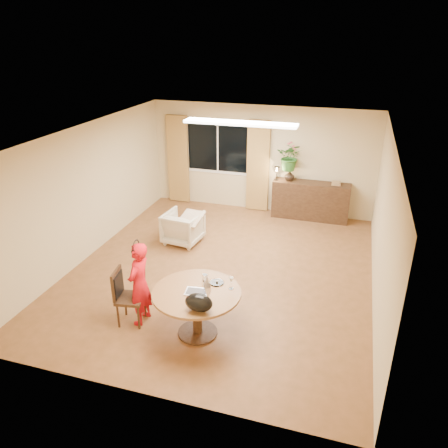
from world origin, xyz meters
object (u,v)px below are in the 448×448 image
at_px(child, 140,284).
at_px(armchair, 183,227).
at_px(sideboard, 310,201).
at_px(dining_chair, 130,297).
at_px(dining_table, 197,301).

xyz_separation_m(child, armchair, (-0.42, 2.78, -0.33)).
bearing_deg(sideboard, armchair, -139.22).
height_order(dining_chair, sideboard, dining_chair).
distance_m(dining_chair, child, 0.27).
height_order(dining_table, child, child).
relative_size(dining_chair, sideboard, 0.50).
height_order(child, sideboard, child).
relative_size(dining_chair, armchair, 1.21).
bearing_deg(child, armchair, -169.77).
height_order(dining_table, dining_chair, dining_chair).
distance_m(dining_chair, armchair, 2.87).
bearing_deg(dining_chair, sideboard, 57.32).
bearing_deg(dining_chair, child, 18.34).
distance_m(child, sideboard, 5.29).
distance_m(dining_table, dining_chair, 1.08).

